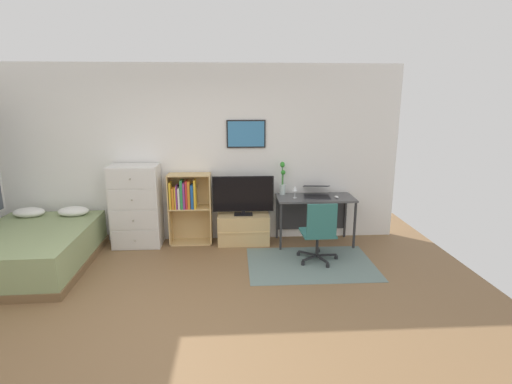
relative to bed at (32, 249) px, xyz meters
name	(u,v)px	position (x,y,z in m)	size (l,w,h in m)	color
ground_plane	(186,321)	(2.17, -1.41, -0.26)	(7.20, 7.20, 0.00)	brown
wall_back_with_posters	(201,155)	(2.17, 1.02, 1.09)	(6.12, 0.09, 2.70)	white
area_rug	(311,264)	(3.69, -0.10, -0.26)	(1.70, 1.20, 0.01)	slate
bed	(32,249)	(0.00, 0.00, 0.00)	(1.49, 1.96, 0.64)	brown
dresser	(136,206)	(1.20, 0.74, 0.36)	(0.71, 0.46, 1.24)	silver
bookshelf	(187,203)	(1.95, 0.80, 0.39)	(0.64, 0.30, 1.09)	tan
tv_stand	(243,229)	(2.80, 0.76, -0.03)	(0.79, 0.41, 0.46)	tan
television	(243,196)	(2.80, 0.74, 0.50)	(0.92, 0.16, 0.60)	black
desk	(314,205)	(3.89, 0.76, 0.34)	(1.16, 0.55, 0.74)	#4C4C4F
office_chair	(319,231)	(3.80, -0.05, 0.20)	(0.56, 0.58, 0.86)	#232326
laptop	(317,192)	(3.92, 0.74, 0.55)	(0.43, 0.46, 0.17)	#333338
computer_mouse	(337,197)	(4.20, 0.60, 0.49)	(0.06, 0.10, 0.03)	silver
bamboo_vase	(283,180)	(3.41, 0.87, 0.71)	(0.09, 0.10, 0.51)	silver
wine_glass	(295,189)	(3.57, 0.64, 0.61)	(0.07, 0.07, 0.18)	silver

